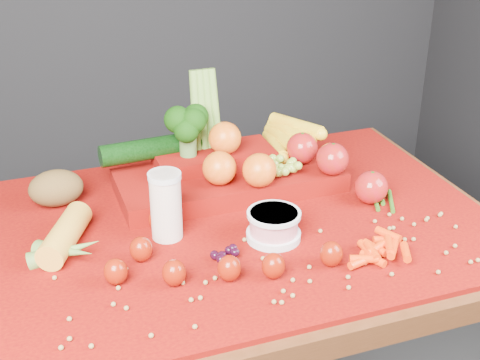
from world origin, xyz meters
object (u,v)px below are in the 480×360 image
object	(u,v)px
milk_glass	(166,203)
yogurt_bowl	(274,225)
table	(243,262)
produce_mound	(237,164)

from	to	relation	value
milk_glass	yogurt_bowl	world-z (taller)	milk_glass
milk_glass	table	bearing A→B (deg)	3.36
produce_mound	table	bearing A→B (deg)	-105.17
table	produce_mound	distance (m)	0.23
table	milk_glass	size ratio (longest dim) A/B	7.55
yogurt_bowl	milk_glass	bearing A→B (deg)	158.22
table	yogurt_bowl	xyz separation A→B (m)	(0.03, -0.09, 0.14)
milk_glass	produce_mound	world-z (taller)	produce_mound
yogurt_bowl	produce_mound	world-z (taller)	produce_mound
milk_glass	yogurt_bowl	xyz separation A→B (m)	(0.20, -0.08, -0.05)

